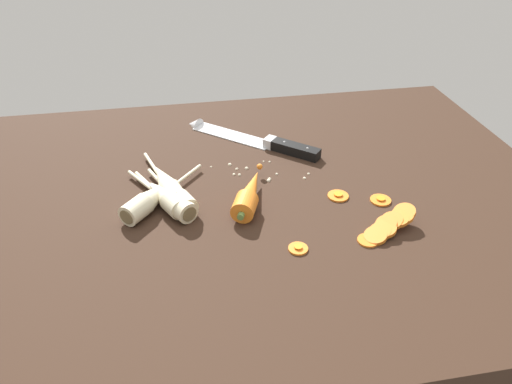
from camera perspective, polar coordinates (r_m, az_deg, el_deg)
ground_plane at (r=96.54cm, az=-0.21°, el=-1.07°), size 120.00×90.00×4.00cm
chefs_knife at (r=113.65cm, az=-0.96°, el=6.27°), size 28.38×25.35×4.18cm
whole_carrot at (r=91.44cm, az=-0.76°, el=-0.18°), size 9.07×17.16×4.20cm
parsnip_front at (r=92.60cm, az=-11.82°, el=-0.60°), size 15.91×18.26×4.00cm
parsnip_mid_left at (r=92.70cm, az=-9.38°, el=-0.26°), size 9.30×17.37×4.00cm
parsnip_mid_right at (r=96.27cm, az=-10.36°, el=1.04°), size 8.41×20.99×4.00cm
parsnip_back at (r=91.92cm, az=-10.17°, el=-0.67°), size 13.06×19.11×4.00cm
parsnip_outer at (r=92.52cm, az=-10.46°, el=-0.46°), size 10.35×16.86×4.00cm
carrot_slice_stack at (r=87.95cm, az=15.05°, el=-3.71°), size 11.75×7.60×3.91cm
carrot_slice_stray_near at (r=95.40cm, az=9.48°, el=-0.36°), size 4.02×4.02×0.70cm
carrot_slice_stray_mid at (r=95.84cm, az=14.21°, el=-0.84°), size 3.93×3.93×0.70cm
carrot_slice_stray_far at (r=82.08cm, az=4.90°, el=-6.44°), size 3.30×3.30×0.70cm
mince_crumbs at (r=101.46cm, az=0.07°, el=2.41°), size 19.94×8.76×0.79cm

